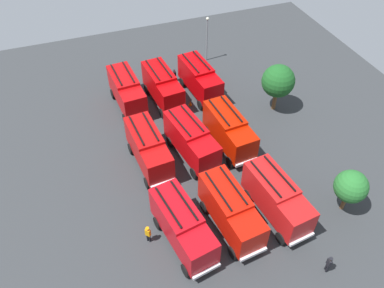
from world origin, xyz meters
TOP-DOWN VIEW (x-y plane):
  - ground_plane at (0.00, 0.00)m, footprint 55.63×55.63m
  - fire_truck_0 at (-9.75, -4.17)m, footprint 7.35×3.16m
  - fire_truck_1 at (-0.14, -4.31)m, footprint 7.36×3.19m
  - fire_truck_2 at (9.09, -4.08)m, footprint 7.51×3.71m
  - fire_truck_3 at (-9.28, -0.15)m, footprint 7.39×3.26m
  - fire_truck_4 at (0.14, -0.13)m, footprint 7.51×3.73m
  - fire_truck_5 at (9.00, 0.06)m, footprint 7.41×3.35m
  - fire_truck_6 at (-9.18, 4.30)m, footprint 7.40×3.32m
  - fire_truck_7 at (0.08, 3.89)m, footprint 7.37×3.20m
  - fire_truck_8 at (9.14, 4.19)m, footprint 7.44×3.44m
  - firefighter_0 at (-12.69, 6.18)m, footprint 0.28×0.44m
  - firefighter_1 at (8.13, -6.71)m, footprint 0.47×0.46m
  - firefighter_2 at (-12.68, 2.33)m, footprint 0.45×0.30m
  - firefighter_3 at (15.30, 5.39)m, footprint 0.46×0.32m
  - tree_0 at (-3.67, 11.21)m, footprint 3.59×3.59m
  - tree_1 at (10.76, 10.10)m, footprint 2.82×2.82m
  - traffic_cone_0 at (-7.47, 2.51)m, footprint 0.39×0.39m
  - lamppost at (-15.84, 7.82)m, footprint 0.36×0.36m

SIDE VIEW (x-z plane):
  - ground_plane at x=0.00m, z-range 0.00..0.00m
  - traffic_cone_0 at x=-7.47m, z-range 0.00..0.56m
  - firefighter_2 at x=-12.68m, z-range 0.09..1.70m
  - firefighter_0 at x=-12.69m, z-range 0.09..1.74m
  - firefighter_3 at x=15.30m, z-range 0.12..1.91m
  - firefighter_1 at x=8.13m, z-range 0.12..1.96m
  - fire_truck_0 at x=-9.75m, z-range 0.21..4.09m
  - fire_truck_1 at x=-0.14m, z-range 0.21..4.09m
  - fire_truck_2 at x=9.09m, z-range 0.21..4.09m
  - fire_truck_3 at x=-9.28m, z-range 0.21..4.09m
  - fire_truck_4 at x=0.14m, z-range 0.21..4.09m
  - fire_truck_5 at x=9.00m, z-range 0.21..4.09m
  - fire_truck_6 at x=-9.18m, z-range 0.21..4.09m
  - fire_truck_7 at x=0.08m, z-range 0.21..4.09m
  - fire_truck_8 at x=9.14m, z-range 0.21..4.09m
  - tree_1 at x=10.76m, z-range 0.76..5.13m
  - lamppost at x=-15.84m, z-range 0.55..6.58m
  - tree_0 at x=-3.67m, z-range 0.96..6.52m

